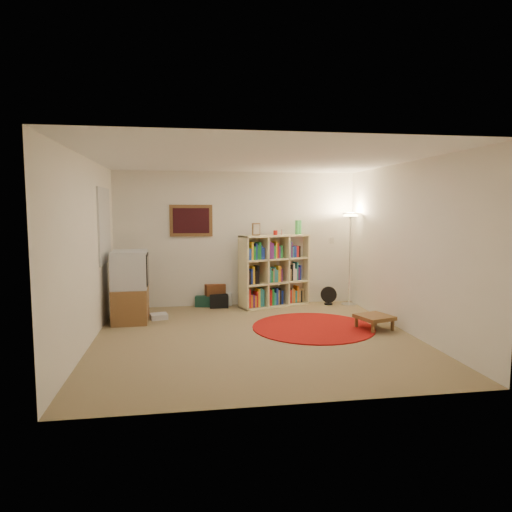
{
  "coord_description": "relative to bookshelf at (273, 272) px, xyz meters",
  "views": [
    {
      "loc": [
        -0.98,
        -6.24,
        1.83
      ],
      "look_at": [
        0.1,
        0.6,
        1.1
      ],
      "focal_mm": 32.0,
      "sensor_mm": 36.0,
      "label": 1
    }
  ],
  "objects": [
    {
      "name": "tv_stand",
      "position": [
        -2.51,
        -0.78,
        -0.09
      ],
      "size": [
        0.58,
        0.8,
        1.15
      ],
      "rotation": [
        0.0,
        0.0,
        0.03
      ],
      "color": "brown",
      "rests_on": "ground"
    },
    {
      "name": "bookshelf",
      "position": [
        0.0,
        0.0,
        0.0
      ],
      "size": [
        1.38,
        0.81,
        1.6
      ],
      "rotation": [
        0.0,
        0.0,
        0.34
      ],
      "color": "#FFEDAA",
      "rests_on": "ground"
    },
    {
      "name": "paper_towel",
      "position": [
        -0.82,
        0.16,
        -0.53
      ],
      "size": [
        0.14,
        0.14,
        0.23
      ],
      "rotation": [
        0.0,
        0.0,
        0.27
      ],
      "color": "white",
      "rests_on": "ground"
    },
    {
      "name": "floor_lamp",
      "position": [
        1.42,
        -0.18,
        0.8
      ],
      "size": [
        0.43,
        0.43,
        1.75
      ],
      "rotation": [
        0.0,
        0.0,
        0.32
      ],
      "color": "white",
      "rests_on": "ground"
    },
    {
      "name": "floor_fan",
      "position": [
        1.06,
        -0.08,
        -0.47
      ],
      "size": [
        0.31,
        0.19,
        0.35
      ],
      "rotation": [
        0.0,
        0.0,
        -0.22
      ],
      "color": "black",
      "rests_on": "ground"
    },
    {
      "name": "wicker_basket",
      "position": [
        -1.09,
        0.23,
        -0.34
      ],
      "size": [
        0.42,
        0.34,
        0.21
      ],
      "rotation": [
        0.0,
        0.0,
        0.25
      ],
      "color": "brown",
      "rests_on": "suitcase"
    },
    {
      "name": "suitcase",
      "position": [
        -1.12,
        0.22,
        -0.55
      ],
      "size": [
        0.67,
        0.5,
        0.2
      ],
      "rotation": [
        0.0,
        0.0,
        -0.18
      ],
      "color": "#14392E",
      "rests_on": "ground"
    },
    {
      "name": "dvd_box",
      "position": [
        -2.07,
        -0.73,
        -0.6
      ],
      "size": [
        0.32,
        0.28,
        0.09
      ],
      "rotation": [
        0.0,
        0.0,
        0.23
      ],
      "color": "silver",
      "rests_on": "ground"
    },
    {
      "name": "side_table",
      "position": [
        1.19,
        -1.88,
        -0.46
      ],
      "size": [
        0.59,
        0.59,
        0.22
      ],
      "rotation": [
        0.0,
        0.0,
        0.31
      ],
      "color": "brown",
      "rests_on": "ground"
    },
    {
      "name": "red_rug",
      "position": [
        0.3,
        -1.66,
        -0.64
      ],
      "size": [
        1.87,
        1.87,
        0.02
      ],
      "color": "#9A0E0B",
      "rests_on": "ground"
    },
    {
      "name": "duffel_bag",
      "position": [
        -1.02,
        0.04,
        -0.53
      ],
      "size": [
        0.34,
        0.29,
        0.23
      ],
      "rotation": [
        0.0,
        0.0,
        -0.03
      ],
      "color": "black",
      "rests_on": "ground"
    },
    {
      "name": "room",
      "position": [
        -0.71,
        -1.99,
        0.61
      ],
      "size": [
        4.54,
        4.54,
        2.54
      ],
      "color": "#8D7753",
      "rests_on": "ground"
    }
  ]
}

